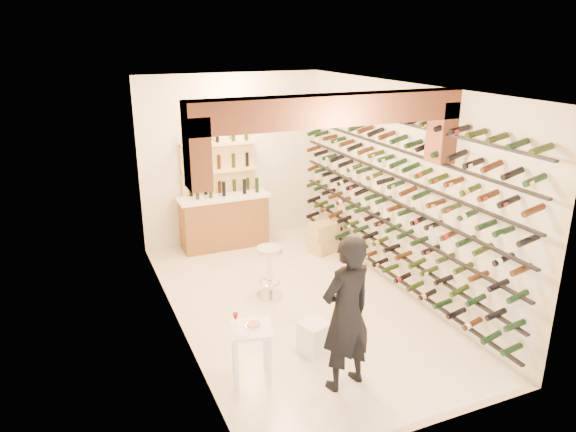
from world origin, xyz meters
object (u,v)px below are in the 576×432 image
Objects in this scene: wine_rack at (388,194)px; crate_lower at (323,245)px; chrome_barstool at (269,268)px; back_counter at (224,220)px; person at (346,314)px; white_stool at (315,338)px; tasting_table at (251,337)px.

crate_lower is (-0.25, 1.62, -1.40)m from wine_rack.
wine_rack is at bearing -11.61° from chrome_barstool.
wine_rack reaches higher than back_counter.
back_counter is 0.92× the size of person.
white_stool is 3.33m from crate_lower.
chrome_barstool is at bearing -141.44° from crate_lower.
wine_rack is 3.09× the size of person.
white_stool reaches higher than crate_lower.
white_stool is 0.87× the size of crate_lower.
back_counter is 4.25m from tasting_table.
person reaches higher than chrome_barstool.
back_counter is 3.51× the size of crate_lower.
back_counter reaches higher than white_stool.
chrome_barstool is at bearing 88.58° from white_stool.
back_counter is at bearing -102.30° from person.
wine_rack is 2.14m from chrome_barstool.
back_counter reaches higher than chrome_barstool.
tasting_table is at bearing -102.80° from back_counter.
wine_rack is at bearing -81.37° from crate_lower.
tasting_table is (-2.77, -1.50, -0.99)m from wine_rack.
wine_rack reaches higher than chrome_barstool.
person reaches higher than crate_lower.
back_counter reaches higher than crate_lower.
tasting_table is 4.03m from crate_lower.
white_stool is (0.92, 0.20, -0.35)m from tasting_table.
white_stool is (-0.02, -3.95, -0.32)m from back_counter.
person is (-1.83, -2.03, -0.62)m from wine_rack.
wine_rack is 13.59× the size of white_stool.
wine_rack reaches higher than person.
white_stool is at bearing -91.42° from chrome_barstool.
chrome_barstool reaches higher than crate_lower.
wine_rack reaches higher than white_stool.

